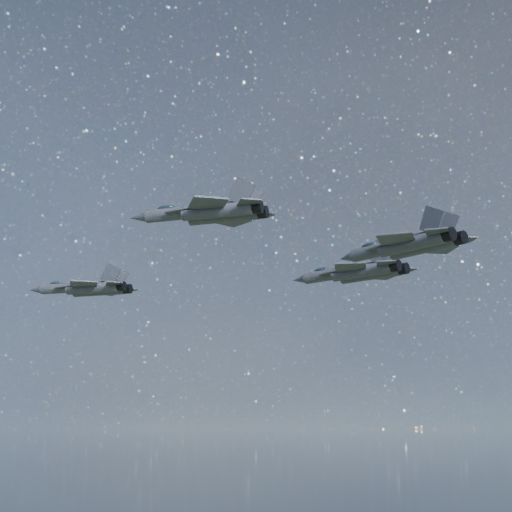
% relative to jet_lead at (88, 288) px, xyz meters
% --- Properties ---
extents(jet_lead, '(15.54, 10.73, 3.90)m').
position_rel_jet_lead_xyz_m(jet_lead, '(0.00, 0.00, 0.00)').
color(jet_lead, '#32363F').
extents(jet_left, '(19.26, 13.14, 4.84)m').
position_rel_jet_lead_xyz_m(jet_left, '(30.88, 19.39, 3.03)').
color(jet_left, '#32363F').
extents(jet_right, '(15.68, 10.89, 3.94)m').
position_rel_jet_lead_xyz_m(jet_right, '(26.10, -13.41, 3.20)').
color(jet_right, '#32363F').
extents(jet_slot, '(16.79, 11.04, 4.31)m').
position_rel_jet_lead_xyz_m(jet_slot, '(42.86, -0.03, 0.98)').
color(jet_slot, '#32363F').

